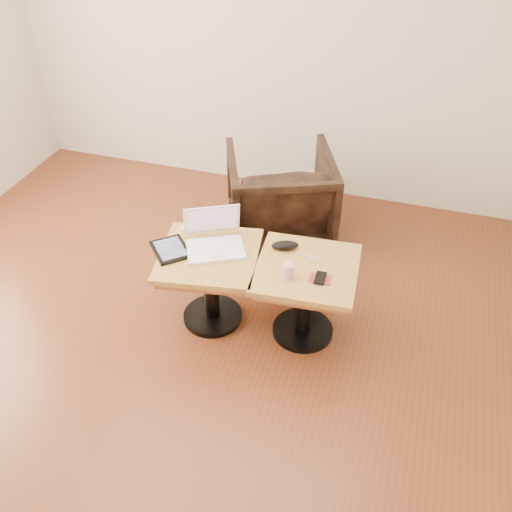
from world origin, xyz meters
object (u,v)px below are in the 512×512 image
(side_table_left, at_px, (210,270))
(armchair, at_px, (280,197))
(side_table_right, at_px, (306,284))
(striped_cup, at_px, (288,271))
(laptop, at_px, (214,240))

(side_table_left, bearing_deg, armchair, 71.13)
(side_table_right, xyz_separation_m, striped_cup, (-0.09, -0.12, 0.18))
(armchair, bearing_deg, side_table_right, 91.09)
(laptop, bearing_deg, armchair, 53.29)
(side_table_right, bearing_deg, armchair, 109.77)
(laptop, distance_m, armchair, 1.01)
(side_table_right, relative_size, armchair, 0.81)
(side_table_left, xyz_separation_m, side_table_right, (0.61, 0.05, 0.00))
(striped_cup, distance_m, armchair, 1.19)
(side_table_left, distance_m, striped_cup, 0.56)
(side_table_right, bearing_deg, side_table_left, -179.19)
(side_table_right, xyz_separation_m, laptop, (-0.60, 0.03, 0.19))
(side_table_right, bearing_deg, striped_cup, -130.32)
(laptop, xyz_separation_m, striped_cup, (0.51, -0.15, -0.00))
(side_table_right, height_order, striped_cup, striped_cup)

